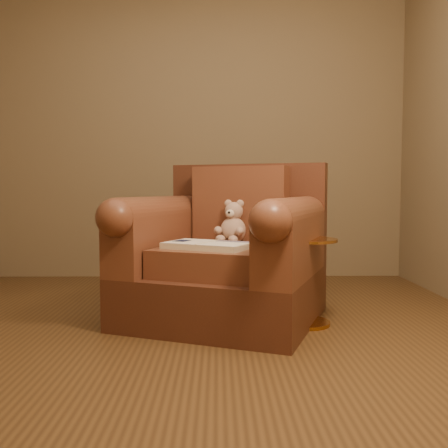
{
  "coord_description": "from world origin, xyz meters",
  "views": [
    {
      "loc": [
        0.27,
        -2.7,
        0.83
      ],
      "look_at": [
        0.31,
        0.36,
        0.61
      ],
      "focal_mm": 40.0,
      "sensor_mm": 36.0,
      "label": 1
    }
  ],
  "objects": [
    {
      "name": "floor",
      "position": [
        0.0,
        0.0,
        0.0
      ],
      "size": [
        4.0,
        4.0,
        0.0
      ],
      "primitive_type": "plane",
      "color": "brown",
      "rests_on": "ground"
    },
    {
      "name": "room",
      "position": [
        0.0,
        0.0,
        1.71
      ],
      "size": [
        4.02,
        4.02,
        2.71
      ],
      "color": "#79674B",
      "rests_on": "ground"
    },
    {
      "name": "armchair",
      "position": [
        0.33,
        0.46,
        0.39
      ],
      "size": [
        1.42,
        1.39,
        1.0
      ],
      "rotation": [
        0.0,
        0.0,
        -0.37
      ],
      "color": "#50291A",
      "rests_on": "floor"
    },
    {
      "name": "teddy_bear",
      "position": [
        0.36,
        0.54,
        0.59
      ],
      "size": [
        0.21,
        0.24,
        0.29
      ],
      "rotation": [
        0.0,
        0.0,
        -0.45
      ],
      "color": "tan",
      "rests_on": "armchair"
    },
    {
      "name": "guidebook",
      "position": [
        0.21,
        0.21,
        0.5
      ],
      "size": [
        0.56,
        0.47,
        0.04
      ],
      "rotation": [
        0.0,
        0.0,
        -0.47
      ],
      "color": "beige",
      "rests_on": "armchair"
    },
    {
      "name": "side_table",
      "position": [
        0.8,
        0.3,
        0.28
      ],
      "size": [
        0.38,
        0.38,
        0.53
      ],
      "color": "#BE7A34",
      "rests_on": "floor"
    }
  ]
}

